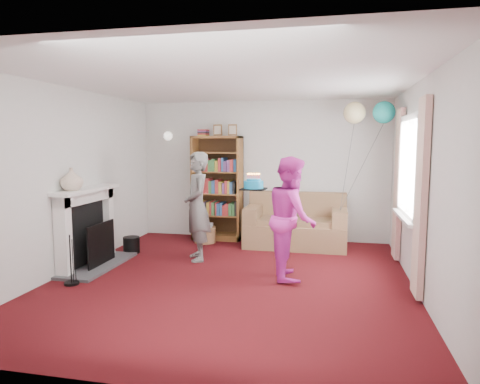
% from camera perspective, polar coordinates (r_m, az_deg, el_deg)
% --- Properties ---
extents(ground, '(5.00, 5.00, 0.00)m').
position_cam_1_polar(ground, '(5.61, -1.24, -11.65)').
color(ground, '#36080F').
rests_on(ground, ground).
extents(wall_back, '(4.50, 0.02, 2.50)m').
position_cam_1_polar(wall_back, '(7.80, 2.98, 2.87)').
color(wall_back, silver).
rests_on(wall_back, ground).
extents(wall_left, '(0.02, 5.00, 2.50)m').
position_cam_1_polar(wall_left, '(6.27, -21.83, 1.49)').
color(wall_left, silver).
rests_on(wall_left, ground).
extents(wall_right, '(0.02, 5.00, 2.50)m').
position_cam_1_polar(wall_right, '(5.31, 23.21, 0.60)').
color(wall_right, silver).
rests_on(wall_right, ground).
extents(ceiling, '(4.50, 5.00, 0.01)m').
position_cam_1_polar(ceiling, '(5.38, -1.31, 14.61)').
color(ceiling, white).
rests_on(ceiling, wall_back).
extents(fireplace, '(0.55, 1.80, 1.12)m').
position_cam_1_polar(fireplace, '(6.43, -19.32, -4.93)').
color(fireplace, '#3F3F42').
rests_on(fireplace, ground).
extents(window_bay, '(0.14, 2.02, 2.20)m').
position_cam_1_polar(window_bay, '(5.89, 21.55, 0.75)').
color(window_bay, white).
rests_on(window_bay, ground).
extents(wall_sconce, '(0.16, 0.23, 0.16)m').
position_cam_1_polar(wall_sconce, '(8.11, -9.57, 7.39)').
color(wall_sconce, gold).
rests_on(wall_sconce, ground).
extents(bookcase, '(0.89, 0.42, 2.08)m').
position_cam_1_polar(bookcase, '(7.79, -3.00, 0.43)').
color(bookcase, '#472B14').
rests_on(bookcase, ground).
extents(sofa, '(1.69, 0.89, 0.89)m').
position_cam_1_polar(sofa, '(7.41, 7.47, -4.51)').
color(sofa, brown).
rests_on(sofa, ground).
extents(wicker_basket, '(0.38, 0.38, 0.34)m').
position_cam_1_polar(wicker_basket, '(7.60, -4.68, -5.59)').
color(wicker_basket, olive).
rests_on(wicker_basket, ground).
extents(person_striped, '(0.62, 0.70, 1.62)m').
position_cam_1_polar(person_striped, '(6.40, -5.74, -1.93)').
color(person_striped, black).
rests_on(person_striped, ground).
extents(person_magenta, '(0.73, 0.87, 1.58)m').
position_cam_1_polar(person_magenta, '(5.58, 6.90, -3.40)').
color(person_magenta, '#CB289D').
rests_on(person_magenta, ground).
extents(birthday_cake, '(0.32, 0.32, 0.22)m').
position_cam_1_polar(birthday_cake, '(5.78, 1.83, 0.98)').
color(birthday_cake, black).
rests_on(birthday_cake, ground).
extents(balloons, '(0.80, 0.34, 1.73)m').
position_cam_1_polar(balloons, '(7.03, 16.84, 10.10)').
color(balloons, '#3F3F3F').
rests_on(balloons, ground).
extents(mantel_vase, '(0.35, 0.35, 0.30)m').
position_cam_1_polar(mantel_vase, '(6.06, -21.53, 1.61)').
color(mantel_vase, beige).
rests_on(mantel_vase, fireplace).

